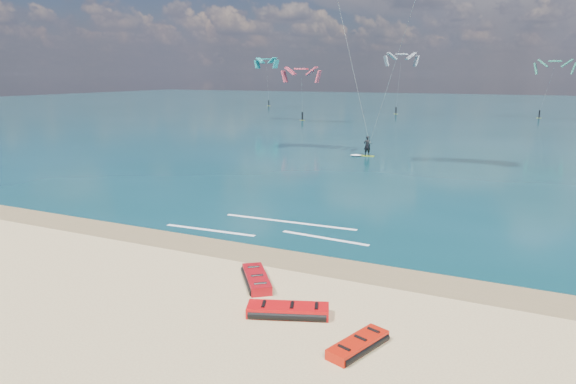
% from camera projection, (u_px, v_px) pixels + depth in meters
% --- Properties ---
extents(ground, '(320.00, 320.00, 0.00)m').
position_uv_depth(ground, '(407.00, 148.00, 56.27)').
color(ground, tan).
rests_on(ground, ground).
extents(wet_sand_strip, '(320.00, 2.40, 0.01)m').
position_uv_depth(wet_sand_strip, '(230.00, 249.00, 23.64)').
color(wet_sand_strip, brown).
rests_on(wet_sand_strip, ground).
extents(sea, '(320.00, 200.00, 0.04)m').
position_uv_depth(sea, '(471.00, 111.00, 112.71)').
color(sea, '#0A3237').
rests_on(sea, ground).
extents(packed_kite_left, '(3.17, 2.13, 0.43)m').
position_uv_depth(packed_kite_left, '(288.00, 315.00, 17.16)').
color(packed_kite_left, red).
rests_on(packed_kite_left, ground).
extents(packed_kite_mid, '(2.61, 2.92, 0.41)m').
position_uv_depth(packed_kite_mid, '(257.00, 283.00, 19.82)').
color(packed_kite_mid, '#A70B12').
rests_on(packed_kite_mid, ground).
extents(packed_kite_right, '(1.74, 2.58, 0.37)m').
position_uv_depth(packed_kite_right, '(358.00, 349.00, 15.04)').
color(packed_kite_right, red).
rests_on(packed_kite_right, ground).
extents(kitesurfer_main, '(10.11, 8.70, 18.63)m').
position_uv_depth(kitesurfer_main, '(372.00, 54.00, 44.38)').
color(kitesurfer_main, '#B9F11C').
rests_on(kitesurfer_main, sea).
extents(shoreline_foam, '(10.71, 3.62, 0.01)m').
position_uv_depth(shoreline_foam, '(275.00, 228.00, 26.70)').
color(shoreline_foam, white).
rests_on(shoreline_foam, ground).
extents(distant_kites, '(82.04, 36.72, 11.94)m').
position_uv_depth(distant_kites, '(419.00, 88.00, 92.49)').
color(distant_kites, '#93969B').
rests_on(distant_kites, ground).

